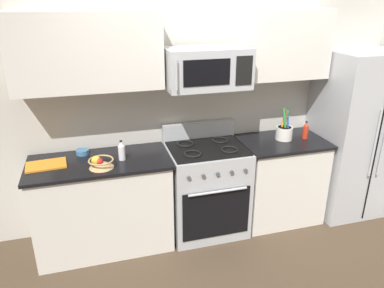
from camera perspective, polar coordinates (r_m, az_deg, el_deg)
ground_plane at (r=3.54m, az=5.56°, el=-18.55°), size 16.00×16.00×0.00m
wall_back at (r=3.81m, az=0.62°, el=6.82°), size 8.00×0.10×2.60m
counter_left at (r=3.64m, az=-13.54°, el=-9.06°), size 1.27×0.62×0.91m
range_oven at (r=3.78m, az=2.22°, el=-6.85°), size 0.76×0.67×1.09m
counter_right at (r=4.09m, az=13.34°, el=-5.36°), size 0.87×0.62×0.91m
refrigerator at (r=4.37m, az=23.74°, el=1.38°), size 0.78×0.73×1.79m
microwave at (r=3.39m, az=2.38°, el=11.66°), size 0.76×0.44×0.36m
upper_cabinets_left at (r=3.33m, az=-15.97°, el=13.59°), size 1.26×0.34×0.66m
upper_cabinets_right at (r=3.82m, az=14.10°, el=14.76°), size 0.86×0.34×0.66m
utensil_crock at (r=3.92m, az=14.08°, el=1.80°), size 0.17×0.17×0.33m
fruit_basket at (r=3.28m, az=-14.04°, el=-2.82°), size 0.22×0.22×0.11m
cutting_board at (r=3.48m, az=-21.67°, el=-3.03°), size 0.35×0.25×0.02m
bottle_hot_sauce at (r=4.00m, az=17.18°, el=1.99°), size 0.06×0.06×0.19m
bottle_vinegar at (r=3.38m, az=-10.85°, el=-1.07°), size 0.06×0.06×0.19m
prep_bowl at (r=3.61m, az=-16.60°, el=-1.16°), size 0.12×0.12×0.05m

